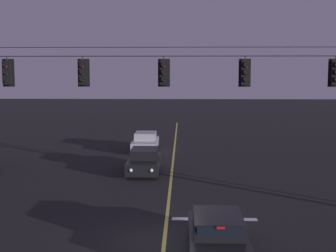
% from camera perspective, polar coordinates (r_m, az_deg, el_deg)
% --- Properties ---
extents(ground_plane, '(180.00, 180.00, 0.00)m').
position_cam_1_polar(ground_plane, '(16.83, -0.46, -13.80)').
color(ground_plane, black).
extents(lane_centre_stripe, '(0.14, 60.00, 0.01)m').
position_cam_1_polar(lane_centre_stripe, '(25.80, 0.34, -6.62)').
color(lane_centre_stripe, '#D1C64C').
rests_on(lane_centre_stripe, ground).
extents(stop_bar_paint, '(3.40, 0.36, 0.01)m').
position_cam_1_polar(stop_bar_paint, '(19.46, 5.56, -11.00)').
color(stop_bar_paint, silver).
rests_on(stop_bar_paint, ground).
extents(signal_span_assembly, '(20.37, 0.32, 7.86)m').
position_cam_1_polar(signal_span_assembly, '(19.22, -0.09, 1.25)').
color(signal_span_assembly, '#38281C').
rests_on(signal_span_assembly, ground).
extents(traffic_light_leftmost, '(0.48, 0.41, 1.22)m').
position_cam_1_polar(traffic_light_leftmost, '(20.37, -18.66, 6.05)').
color(traffic_light_leftmost, black).
extents(traffic_light_left_inner, '(0.48, 0.41, 1.22)m').
position_cam_1_polar(traffic_light_left_inner, '(19.52, -10.13, 6.28)').
color(traffic_light_left_inner, black).
extents(traffic_light_centre, '(0.48, 0.41, 1.22)m').
position_cam_1_polar(traffic_light_centre, '(19.12, -0.50, 6.38)').
color(traffic_light_centre, black).
extents(traffic_light_right_inner, '(0.48, 0.41, 1.22)m').
position_cam_1_polar(traffic_light_right_inner, '(19.27, 9.20, 6.30)').
color(traffic_light_right_inner, black).
extents(traffic_light_rightmost, '(0.48, 0.41, 1.22)m').
position_cam_1_polar(traffic_light_rightmost, '(20.04, 19.36, 6.02)').
color(traffic_light_rightmost, black).
extents(car_waiting_near_lane, '(1.80, 4.33, 1.39)m').
position_cam_1_polar(car_waiting_near_lane, '(15.58, 5.91, -12.98)').
color(car_waiting_near_lane, black).
rests_on(car_waiting_near_lane, ground).
extents(car_oncoming_lead, '(1.80, 4.42, 1.39)m').
position_cam_1_polar(car_oncoming_lead, '(28.00, -2.85, -4.24)').
color(car_oncoming_lead, black).
rests_on(car_oncoming_lead, ground).
extents(car_oncoming_trailing, '(1.80, 4.42, 1.39)m').
position_cam_1_polar(car_oncoming_trailing, '(35.62, -2.71, -1.95)').
color(car_oncoming_trailing, '#A5A5AD').
rests_on(car_oncoming_trailing, ground).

